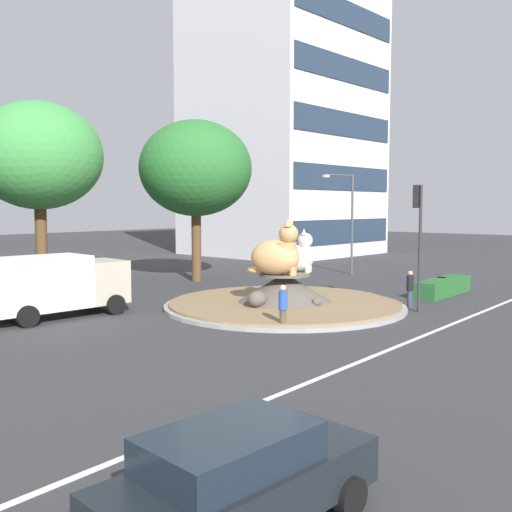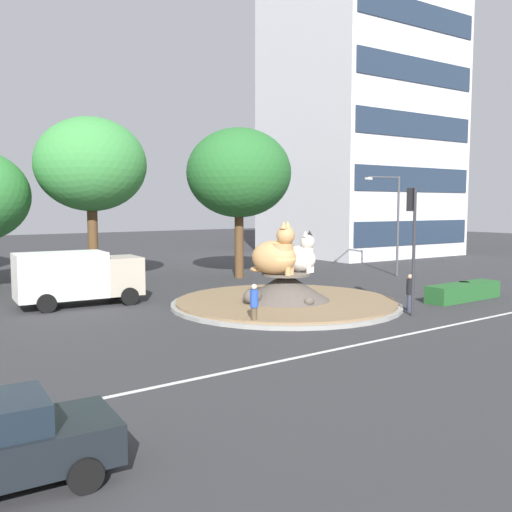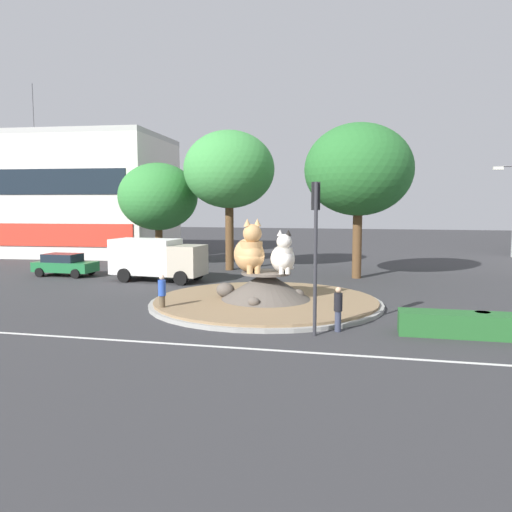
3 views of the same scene
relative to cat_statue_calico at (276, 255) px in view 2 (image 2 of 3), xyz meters
name	(u,v)px [view 2 (image 2 of 3)]	position (x,y,z in m)	size (l,w,h in m)	color
ground_plane	(286,305)	(0.77, 0.20, -2.63)	(160.00, 160.00, 0.00)	#333335
lane_centreline	(410,334)	(0.77, -7.54, -2.62)	(112.00, 0.20, 0.01)	silver
roundabout_island	(285,296)	(0.76, 0.20, -2.12)	(11.54, 11.54, 1.66)	gray
cat_statue_calico	(276,255)	(0.00, 0.00, 0.00)	(2.37, 2.93, 2.65)	tan
cat_statue_white	(301,257)	(1.65, 0.08, -0.19)	(1.68, 2.25, 2.13)	silver
traffic_light_mast	(412,228)	(3.78, -5.16, 1.39)	(0.36, 0.45, 5.83)	#2D2D33
office_tower	(360,85)	(26.40, 19.80, 14.82)	(16.83, 16.10, 34.89)	silver
clipped_hedge_strip	(463,292)	(9.48, -4.12, -2.18)	(5.08, 1.20, 0.90)	#235B28
broadleaf_tree_behind_island	(91,165)	(-4.63, 12.71, 4.91)	(6.80, 6.80, 10.47)	brown
second_tree_near_tower	(239,173)	(4.93, 10.49, 4.63)	(7.20, 7.20, 10.34)	brown
streetlight_arm	(394,217)	(14.41, 4.85, 1.59)	(2.66, 0.91, 7.12)	#4C4C51
pedestrian_blue_shirt	(254,304)	(-3.43, -2.91, -1.67)	(0.35, 0.35, 1.80)	brown
pedestrian_black_shirt	(410,291)	(4.63, -4.44, -1.68)	(0.33, 0.33, 1.78)	#33384C
delivery_box_truck	(78,276)	(-7.73, 6.30, -1.12)	(6.26, 3.07, 2.72)	#B7AD99
litter_bin	(464,290)	(10.05, -3.77, -2.18)	(0.56, 0.56, 0.90)	#2D4233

